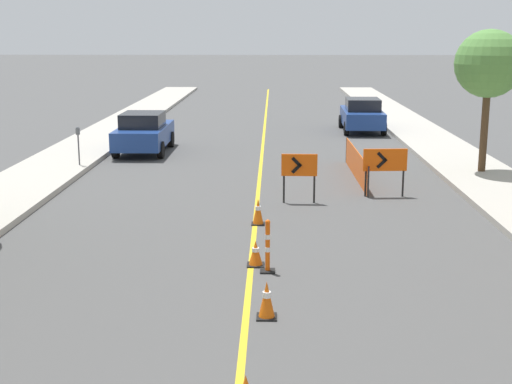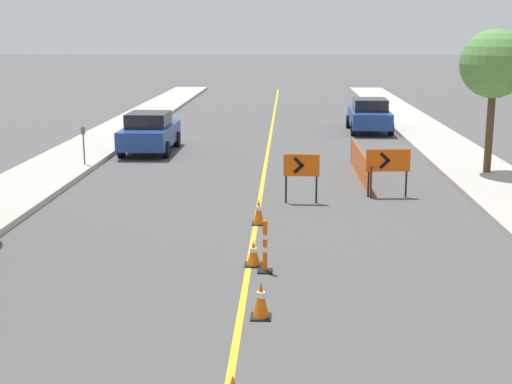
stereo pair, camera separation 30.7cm
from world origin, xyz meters
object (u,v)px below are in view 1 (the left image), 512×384
(traffic_cone_fourth, at_px, (267,300))
(street_tree_right_near, at_px, (489,65))
(traffic_cone_farthest, at_px, (258,212))
(arrow_barricade_secondary, at_px, (385,162))
(parking_meter_far_curb, at_px, (78,138))
(arrow_barricade_primary, at_px, (299,168))
(delineator_post_rear, at_px, (268,250))
(traffic_cone_fifth, at_px, (256,253))
(parked_car_curb_mid, at_px, (362,115))
(parked_car_curb_near, at_px, (144,132))

(traffic_cone_fourth, height_order, street_tree_right_near, street_tree_right_near)
(traffic_cone_fourth, distance_m, traffic_cone_farthest, 5.90)
(arrow_barricade_secondary, height_order, parking_meter_far_curb, parking_meter_far_curb)
(traffic_cone_fourth, relative_size, traffic_cone_farthest, 0.98)
(arrow_barricade_primary, relative_size, arrow_barricade_secondary, 0.99)
(delineator_post_rear, bearing_deg, arrow_barricade_secondary, 63.78)
(parking_meter_far_curb, bearing_deg, traffic_cone_fifth, -58.03)
(traffic_cone_fifth, height_order, parked_car_curb_mid, parked_car_curb_mid)
(delineator_post_rear, distance_m, street_tree_right_near, 12.43)
(arrow_barricade_primary, distance_m, arrow_barricade_secondary, 2.63)
(delineator_post_rear, distance_m, parked_car_curb_mid, 20.90)
(parked_car_curb_near, bearing_deg, traffic_cone_fifth, -71.04)
(traffic_cone_fourth, bearing_deg, traffic_cone_fifth, 95.30)
(traffic_cone_farthest, bearing_deg, street_tree_right_near, 40.66)
(traffic_cone_fifth, bearing_deg, parked_car_curb_near, 108.95)
(parked_car_curb_near, bearing_deg, street_tree_right_near, -20.26)
(traffic_cone_fifth, relative_size, parking_meter_far_curb, 0.40)
(arrow_barricade_secondary, bearing_deg, traffic_cone_farthest, -142.39)
(parked_car_curb_mid, bearing_deg, street_tree_right_near, -74.54)
(traffic_cone_fifth, distance_m, traffic_cone_farthest, 3.18)
(delineator_post_rear, bearing_deg, arrow_barricade_primary, 82.05)
(traffic_cone_fifth, bearing_deg, delineator_post_rear, -57.19)
(parked_car_curb_mid, distance_m, street_tree_right_near, 11.35)
(delineator_post_rear, height_order, parked_car_curb_mid, parked_car_curb_mid)
(traffic_cone_fourth, xyz_separation_m, street_tree_right_near, (6.97, 12.11, 3.32))
(traffic_cone_farthest, xyz_separation_m, street_tree_right_near, (7.24, 6.22, 3.31))
(street_tree_right_near, bearing_deg, delineator_post_rear, -125.49)
(arrow_barricade_primary, relative_size, parked_car_curb_near, 0.32)
(arrow_barricade_primary, height_order, parked_car_curb_mid, parked_car_curb_mid)
(delineator_post_rear, xyz_separation_m, parked_car_curb_near, (-4.99, 14.20, 0.34))
(traffic_cone_fifth, relative_size, arrow_barricade_secondary, 0.38)
(traffic_cone_fourth, bearing_deg, parking_meter_far_curb, 117.12)
(arrow_barricade_primary, bearing_deg, arrow_barricade_secondary, 20.15)
(traffic_cone_farthest, xyz_separation_m, parked_car_curb_mid, (4.58, 16.88, 0.48))
(traffic_cone_fifth, xyz_separation_m, street_tree_right_near, (7.22, 9.40, 3.37))
(traffic_cone_fourth, bearing_deg, parked_car_curb_mid, 79.29)
(traffic_cone_fifth, xyz_separation_m, arrow_barricade_primary, (1.07, 5.49, 0.73))
(arrow_barricade_secondary, height_order, street_tree_right_near, street_tree_right_near)
(parked_car_curb_near, xyz_separation_m, parked_car_curb_mid, (9.30, 6.24, 0.00))
(delineator_post_rear, relative_size, parking_meter_far_curb, 0.81)
(arrow_barricade_primary, distance_m, parking_meter_far_curb, 8.74)
(traffic_cone_farthest, relative_size, parked_car_curb_near, 0.15)
(traffic_cone_farthest, bearing_deg, parking_meter_far_curb, 132.19)
(arrow_barricade_secondary, xyz_separation_m, parking_meter_far_curb, (-9.89, 3.81, 0.10))
(delineator_post_rear, height_order, street_tree_right_near, street_tree_right_near)
(arrow_barricade_primary, relative_size, parked_car_curb_mid, 0.32)
(traffic_cone_farthest, bearing_deg, parked_car_curb_mid, 74.83)
(arrow_barricade_primary, xyz_separation_m, parking_meter_far_curb, (-7.40, 4.65, 0.12))
(traffic_cone_fifth, distance_m, street_tree_right_near, 12.33)
(arrow_barricade_primary, xyz_separation_m, parked_car_curb_mid, (3.49, 14.57, -0.19))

